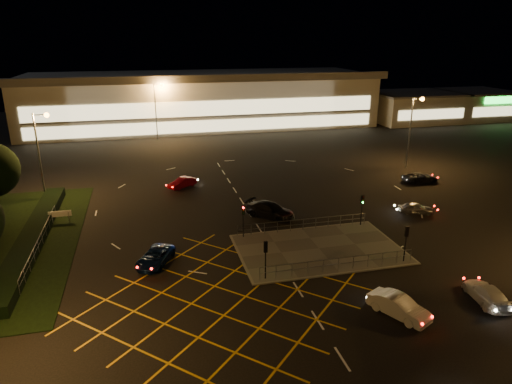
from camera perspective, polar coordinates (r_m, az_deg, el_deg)
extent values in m
plane|color=black|center=(42.32, 4.32, -6.30)|extent=(180.00, 180.00, 0.00)
cube|color=#4C4944|center=(41.24, 7.85, -7.04)|extent=(14.00, 9.00, 0.12)
cube|color=black|center=(47.01, -26.09, -4.97)|extent=(2.00, 26.00, 1.00)
cube|color=beige|center=(99.91, -6.88, 11.30)|extent=(70.00, 25.00, 10.00)
cube|color=slate|center=(99.37, -7.00, 14.27)|extent=(72.00, 26.50, 0.60)
cube|color=#FFEAA5|center=(87.59, -5.81, 10.28)|extent=(66.00, 0.20, 3.00)
cube|color=#FFEAA5|center=(88.12, -5.74, 8.23)|extent=(66.00, 0.20, 2.20)
cube|color=beige|center=(108.50, 19.02, 9.95)|extent=(18.00, 14.00, 6.00)
cube|color=slate|center=(108.11, 19.20, 11.60)|extent=(18.80, 14.80, 0.40)
cube|color=#FFEAA5|center=(102.77, 21.10, 9.05)|extent=(15.30, 0.20, 2.00)
cube|color=beige|center=(117.87, 25.70, 9.77)|extent=(14.00, 14.00, 6.00)
cube|color=slate|center=(117.51, 25.92, 11.28)|extent=(14.80, 14.80, 0.40)
cube|color=#FFEAA5|center=(112.61, 27.90, 8.89)|extent=(11.90, 0.20, 2.00)
cube|color=#19E533|center=(112.23, 28.12, 10.08)|extent=(7.00, 0.30, 1.40)
cylinder|color=slate|center=(57.05, -25.44, 3.90)|extent=(0.20, 0.20, 10.00)
cylinder|color=slate|center=(56.01, -25.43, 8.70)|extent=(1.40, 0.12, 0.12)
sphere|color=orange|center=(55.88, -24.71, 8.73)|extent=(0.56, 0.56, 0.56)
cylinder|color=slate|center=(68.21, 18.65, 6.94)|extent=(0.20, 0.20, 10.00)
cylinder|color=slate|center=(67.84, 19.59, 10.91)|extent=(1.40, 0.12, 0.12)
sphere|color=orange|center=(68.23, 20.09, 10.85)|extent=(0.56, 0.56, 0.56)
cylinder|color=slate|center=(85.32, -12.41, 9.72)|extent=(0.20, 0.20, 10.00)
cylinder|color=slate|center=(84.75, -12.16, 12.95)|extent=(1.40, 0.12, 0.12)
sphere|color=orange|center=(84.78, -11.68, 12.95)|extent=(0.56, 0.56, 0.56)
cylinder|color=slate|center=(96.96, 12.29, 10.79)|extent=(0.20, 0.20, 10.00)
cylinder|color=slate|center=(96.75, 12.87, 13.59)|extent=(1.40, 0.12, 0.12)
sphere|color=orange|center=(97.06, 13.25, 13.55)|extent=(0.56, 0.56, 0.56)
cylinder|color=black|center=(35.41, 1.20, -8.62)|extent=(0.10, 0.10, 3.00)
cube|color=black|center=(34.87, 1.21, -6.87)|extent=(0.28, 0.18, 0.90)
sphere|color=#19FF33|center=(34.98, 1.15, -6.78)|extent=(0.16, 0.16, 0.16)
cylinder|color=black|center=(39.95, 18.16, -6.28)|extent=(0.10, 0.10, 3.00)
cube|color=black|center=(39.47, 18.34, -4.70)|extent=(0.28, 0.18, 0.90)
sphere|color=#19FF33|center=(39.57, 18.24, -4.63)|extent=(0.16, 0.16, 0.16)
cylinder|color=black|center=(42.46, -1.61, -3.77)|extent=(0.10, 0.10, 3.00)
cube|color=black|center=(42.01, -1.63, -2.26)|extent=(0.28, 0.18, 0.90)
sphere|color=#FF0C0C|center=(41.89, -1.59, -2.32)|extent=(0.16, 0.16, 0.16)
cylinder|color=black|center=(46.31, 13.06, -2.30)|extent=(0.10, 0.10, 3.00)
cube|color=black|center=(45.90, 13.17, -0.90)|extent=(0.28, 0.18, 0.90)
sphere|color=#19FF33|center=(45.79, 13.24, -0.95)|extent=(0.16, 0.16, 0.16)
imported|color=silver|center=(33.14, 17.41, -13.48)|extent=(3.30, 4.52, 1.42)
imported|color=#0B1B43|center=(39.11, -12.48, -7.93)|extent=(3.80, 4.93, 1.25)
imported|color=black|center=(47.69, 1.78, -2.25)|extent=(5.31, 5.33, 1.55)
imported|color=#9A9CA0|center=(51.53, 19.34, -1.91)|extent=(3.86, 2.48, 1.22)
imported|color=maroon|center=(57.74, -9.20, 1.16)|extent=(3.82, 3.29, 1.24)
imported|color=black|center=(62.82, 19.84, 1.72)|extent=(4.61, 2.32, 1.25)
imported|color=silver|center=(37.06, 26.89, -11.26)|extent=(2.46, 4.60, 1.27)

